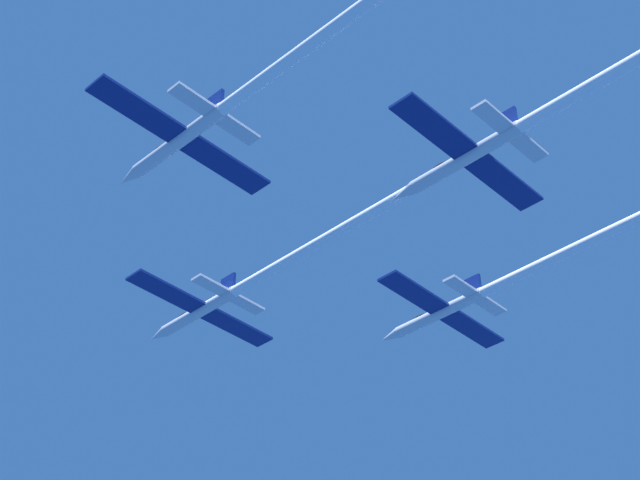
{
  "coord_description": "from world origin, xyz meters",
  "views": [
    {
      "loc": [
        -46.74,
        -59.87,
        -48.19
      ],
      "look_at": [
        -0.25,
        -15.15,
        0.02
      ],
      "focal_mm": 56.6,
      "sensor_mm": 36.0,
      "label": 1
    }
  ],
  "objects": [
    {
      "name": "jet_lead",
      "position": [
        0.15,
        -16.27,
        0.21
      ],
      "size": [
        15.37,
        54.49,
        2.55
      ],
      "color": "silver"
    },
    {
      "name": "jet_left_wing",
      "position": [
        -15.25,
        -30.96,
        0.56
      ],
      "size": [
        15.37,
        52.27,
        2.55
      ],
      "color": "silver"
    }
  ]
}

